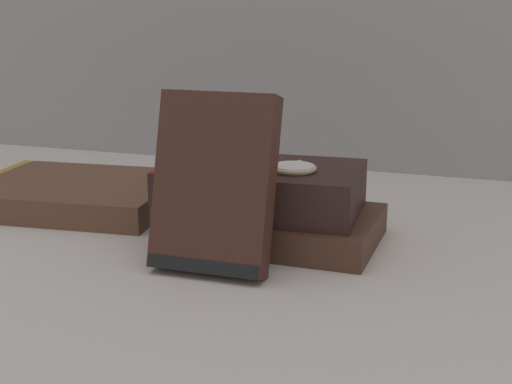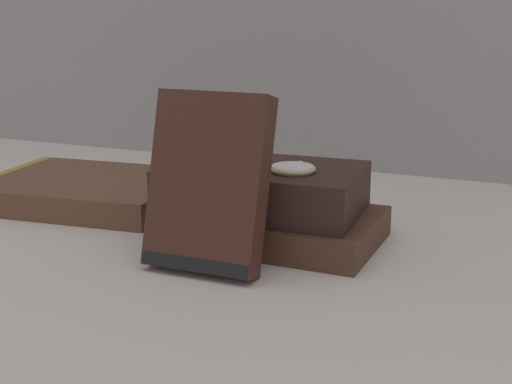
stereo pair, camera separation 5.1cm
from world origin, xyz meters
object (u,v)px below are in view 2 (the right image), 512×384
(pocket_watch, at_px, (293,169))
(reading_glasses, at_px, (290,206))
(book_side_left, at_px, (83,190))
(book_leaning_front, at_px, (208,188))
(book_flat_bottom, at_px, (271,224))
(book_flat_top, at_px, (260,187))

(pocket_watch, bearing_deg, reading_glasses, 110.89)
(book_side_left, distance_m, book_leaning_front, 0.28)
(reading_glasses, bearing_deg, book_leaning_front, -102.12)
(book_flat_bottom, distance_m, book_flat_top, 0.04)
(reading_glasses, bearing_deg, book_side_left, -174.79)
(book_flat_bottom, xyz_separation_m, book_flat_top, (-0.01, -0.00, 0.04))
(book_flat_top, bearing_deg, book_leaning_front, -98.28)
(book_flat_top, bearing_deg, book_side_left, 167.46)
(book_flat_bottom, bearing_deg, book_side_left, 172.08)
(reading_glasses, bearing_deg, book_flat_top, -97.75)
(book_leaning_front, bearing_deg, book_flat_bottom, 77.36)
(pocket_watch, relative_size, reading_glasses, 0.48)
(book_leaning_front, bearing_deg, reading_glasses, 90.07)
(book_side_left, xyz_separation_m, pocket_watch, (0.29, -0.06, 0.06))
(reading_glasses, bearing_deg, pocket_watch, -81.31)
(book_flat_bottom, bearing_deg, reading_glasses, 101.86)
(book_side_left, height_order, book_leaning_front, book_leaning_front)
(book_leaning_front, bearing_deg, book_flat_top, 84.92)
(book_side_left, relative_size, book_leaning_front, 1.56)
(book_flat_top, relative_size, pocket_watch, 4.14)
(book_flat_bottom, xyz_separation_m, reading_glasses, (-0.02, 0.11, -0.01))
(pocket_watch, distance_m, reading_glasses, 0.16)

